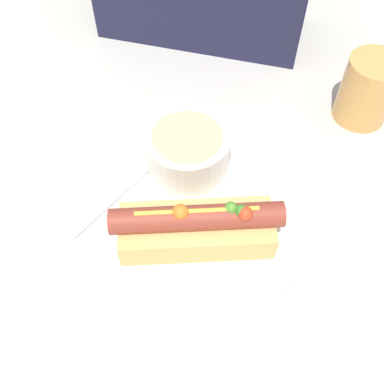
# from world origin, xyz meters

# --- Properties ---
(ground_plane) EXTENTS (4.00, 4.00, 0.00)m
(ground_plane) POSITION_xyz_m (0.00, 0.00, 0.00)
(ground_plane) COLOR #BCB7AD
(dinner_plate) EXTENTS (0.28, 0.28, 0.01)m
(dinner_plate) POSITION_xyz_m (0.00, 0.00, 0.01)
(dinner_plate) COLOR white
(dinner_plate) RESTS_ON ground_plane
(hot_dog) EXTENTS (0.18, 0.11, 0.06)m
(hot_dog) POSITION_xyz_m (0.02, -0.04, 0.04)
(hot_dog) COLOR #DBAD60
(hot_dog) RESTS_ON dinner_plate
(soup_bowl) EXTENTS (0.10, 0.10, 0.05)m
(soup_bowl) POSITION_xyz_m (-0.02, 0.06, 0.04)
(soup_bowl) COLOR silver
(soup_bowl) RESTS_ON dinner_plate
(spoon) EXTENTS (0.08, 0.15, 0.01)m
(spoon) POSITION_xyz_m (-0.07, 0.03, 0.02)
(spoon) COLOR #B7B7BC
(spoon) RESTS_ON dinner_plate
(drinking_glass) EXTENTS (0.07, 0.07, 0.09)m
(drinking_glass) POSITION_xyz_m (0.18, 0.22, 0.05)
(drinking_glass) COLOR #D8994C
(drinking_glass) RESTS_ON ground_plane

